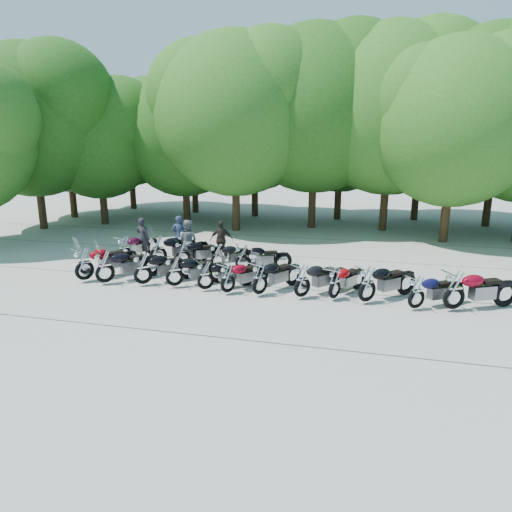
% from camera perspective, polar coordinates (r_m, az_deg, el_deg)
% --- Properties ---
extents(ground, '(90.00, 90.00, 0.00)m').
position_cam_1_polar(ground, '(14.98, -1.38, -5.47)').
color(ground, '#9B978C').
rests_on(ground, ground).
extents(tree_0, '(7.50, 7.50, 9.21)m').
position_cam_1_polar(tree_0, '(32.75, -22.61, 13.96)').
color(tree_0, '#3A2614').
rests_on(tree_0, ground).
extents(tree_1, '(6.97, 6.97, 8.55)m').
position_cam_1_polar(tree_1, '(29.41, -19.11, 13.57)').
color(tree_1, '#3A2614').
rests_on(tree_1, ground).
extents(tree_2, '(7.31, 7.31, 8.97)m').
position_cam_1_polar(tree_2, '(28.62, -8.99, 14.67)').
color(tree_2, '#3A2614').
rests_on(tree_2, ground).
extents(tree_3, '(8.70, 8.70, 10.67)m').
position_cam_1_polar(tree_3, '(25.91, -2.63, 17.10)').
color(tree_3, '#3A2614').
rests_on(tree_3, ground).
extents(tree_4, '(9.13, 9.13, 11.20)m').
position_cam_1_polar(tree_4, '(26.91, 7.38, 17.57)').
color(tree_4, '#3A2614').
rests_on(tree_4, ground).
extents(tree_5, '(9.04, 9.04, 11.10)m').
position_cam_1_polar(tree_5, '(26.85, 16.47, 17.00)').
color(tree_5, '#3A2614').
rests_on(tree_5, ground).
extents(tree_6, '(8.00, 8.00, 9.82)m').
position_cam_1_polar(tree_6, '(24.72, 23.61, 14.92)').
color(tree_6, '#3A2614').
rests_on(tree_6, ground).
extents(tree_9, '(7.59, 7.59, 9.32)m').
position_cam_1_polar(tree_9, '(35.64, -15.62, 14.57)').
color(tree_9, '#3A2614').
rests_on(tree_9, ground).
extents(tree_10, '(7.78, 7.78, 9.55)m').
position_cam_1_polar(tree_10, '(32.84, -7.88, 15.25)').
color(tree_10, '#3A2614').
rests_on(tree_10, ground).
extents(tree_11, '(7.56, 7.56, 9.28)m').
position_cam_1_polar(tree_11, '(30.94, -0.15, 15.14)').
color(tree_11, '#3A2614').
rests_on(tree_11, ground).
extents(tree_12, '(7.88, 7.88, 9.67)m').
position_cam_1_polar(tree_12, '(30.13, 10.58, 15.36)').
color(tree_12, '#3A2614').
rests_on(tree_12, ground).
extents(tree_13, '(8.31, 8.31, 10.20)m').
position_cam_1_polar(tree_13, '(31.22, 20.05, 15.30)').
color(tree_13, '#3A2614').
rests_on(tree_13, ground).
extents(tree_14, '(8.02, 8.02, 9.84)m').
position_cam_1_polar(tree_14, '(30.50, 27.96, 14.17)').
color(tree_14, '#3A2614').
rests_on(tree_14, ground).
extents(tree_17, '(8.31, 8.31, 10.20)m').
position_cam_1_polar(tree_17, '(29.15, -26.24, 14.84)').
color(tree_17, '#3A2614').
rests_on(tree_17, ground).
extents(motorcycle_0, '(1.98, 2.56, 1.43)m').
position_cam_1_polar(motorcycle_0, '(17.76, -20.71, -0.81)').
color(motorcycle_0, maroon).
rests_on(motorcycle_0, ground).
extents(motorcycle_1, '(2.18, 2.34, 1.39)m').
position_cam_1_polar(motorcycle_1, '(17.20, -18.41, -1.16)').
color(motorcycle_1, black).
rests_on(motorcycle_1, ground).
extents(motorcycle_2, '(2.19, 2.13, 1.33)m').
position_cam_1_polar(motorcycle_2, '(16.67, -13.97, -1.44)').
color(motorcycle_2, black).
rests_on(motorcycle_2, ground).
extents(motorcycle_3, '(2.19, 1.88, 1.26)m').
position_cam_1_polar(motorcycle_3, '(16.22, -10.16, -1.79)').
color(motorcycle_3, black).
rests_on(motorcycle_3, ground).
extents(motorcycle_4, '(2.05, 1.77, 1.18)m').
position_cam_1_polar(motorcycle_4, '(15.73, -6.33, -2.30)').
color(motorcycle_4, black).
rests_on(motorcycle_4, ground).
extents(motorcycle_5, '(1.71, 2.12, 1.20)m').
position_cam_1_polar(motorcycle_5, '(15.35, -3.54, -2.65)').
color(motorcycle_5, maroon).
rests_on(motorcycle_5, ground).
extents(motorcycle_6, '(1.82, 2.33, 1.30)m').
position_cam_1_polar(motorcycle_6, '(15.12, 0.50, -2.67)').
color(motorcycle_6, black).
rests_on(motorcycle_6, ground).
extents(motorcycle_7, '(2.04, 2.22, 1.31)m').
position_cam_1_polar(motorcycle_7, '(14.94, 5.81, -2.95)').
color(motorcycle_7, black).
rests_on(motorcycle_7, ground).
extents(motorcycle_8, '(1.58, 2.20, 1.21)m').
position_cam_1_polar(motorcycle_8, '(14.97, 9.82, -3.25)').
color(motorcycle_8, '#A0050A').
rests_on(motorcycle_8, ground).
extents(motorcycle_9, '(2.26, 2.22, 1.37)m').
position_cam_1_polar(motorcycle_9, '(14.84, 13.77, -3.28)').
color(motorcycle_9, black).
rests_on(motorcycle_9, ground).
extents(motorcycle_10, '(2.10, 1.80, 1.21)m').
position_cam_1_polar(motorcycle_10, '(14.73, 19.47, -4.19)').
color(motorcycle_10, black).
rests_on(motorcycle_10, ground).
extents(motorcycle_11, '(2.60, 1.83, 1.43)m').
position_cam_1_polar(motorcycle_11, '(15.01, 23.59, -3.79)').
color(motorcycle_11, maroon).
rests_on(motorcycle_11, ground).
extents(motorcycle_12, '(1.40, 2.31, 1.25)m').
position_cam_1_polar(motorcycle_12, '(20.09, -16.15, 0.98)').
color(motorcycle_12, '#3F0825').
rests_on(motorcycle_12, ground).
extents(motorcycle_13, '(2.51, 2.16, 1.45)m').
position_cam_1_polar(motorcycle_13, '(19.16, -12.17, 0.90)').
color(motorcycle_13, black).
rests_on(motorcycle_13, ground).
extents(motorcycle_14, '(2.17, 1.80, 1.24)m').
position_cam_1_polar(motorcycle_14, '(18.91, -9.16, 0.53)').
color(motorcycle_14, black).
rests_on(motorcycle_14, ground).
extents(motorcycle_15, '(2.07, 1.72, 1.18)m').
position_cam_1_polar(motorcycle_15, '(18.32, -4.83, 0.12)').
color(motorcycle_15, black).
rests_on(motorcycle_15, ground).
extents(motorcycle_16, '(2.30, 1.45, 1.25)m').
position_cam_1_polar(motorcycle_16, '(17.87, -1.62, -0.08)').
color(motorcycle_16, black).
rests_on(motorcycle_16, ground).
extents(rider_0, '(0.73, 0.57, 1.77)m').
position_cam_1_polar(rider_0, '(20.66, -13.95, 2.23)').
color(rider_0, black).
rests_on(rider_0, ground).
extents(rider_1, '(0.94, 0.76, 1.83)m').
position_cam_1_polar(rider_1, '(19.47, -8.56, 1.85)').
color(rider_1, gray).
rests_on(rider_1, ground).
extents(rider_2, '(1.06, 0.67, 1.69)m').
position_cam_1_polar(rider_2, '(19.91, -4.34, 2.04)').
color(rider_2, '#2B241D').
rests_on(rider_2, ground).
extents(rider_3, '(0.76, 0.60, 1.81)m').
position_cam_1_polar(rider_3, '(20.71, -9.55, 2.54)').
color(rider_3, '#222E48').
rests_on(rider_3, ground).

